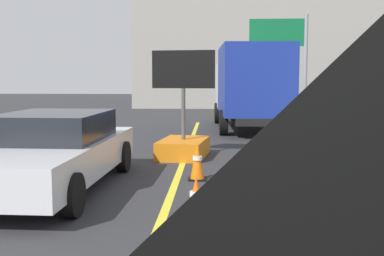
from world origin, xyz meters
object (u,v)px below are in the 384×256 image
object	(u,v)px
traffic_cone_mid_lane	(201,252)
traffic_cone_curbside	(197,161)
arrow_board_trailer	(183,138)
pickup_car	(52,151)
box_truck	(250,85)
highway_guide_sign	(289,48)
traffic_cone_far_lane	(196,198)

from	to	relation	value
traffic_cone_mid_lane	traffic_cone_curbside	bearing A→B (deg)	92.47
arrow_board_trailer	pickup_car	distance (m)	4.20
traffic_cone_curbside	pickup_car	bearing A→B (deg)	-161.77
arrow_board_trailer	box_truck	size ratio (longest dim) A/B	0.39
arrow_board_trailer	box_truck	bearing A→B (deg)	71.62
box_truck	highway_guide_sign	xyz separation A→B (m)	(2.18, 4.73, 1.68)
box_truck	traffic_cone_mid_lane	bearing A→B (deg)	-96.03
arrow_board_trailer	traffic_cone_mid_lane	bearing A→B (deg)	-85.01
traffic_cone_mid_lane	box_truck	bearing A→B (deg)	83.97
pickup_car	traffic_cone_far_lane	bearing A→B (deg)	-32.65
highway_guide_sign	traffic_cone_curbside	xyz separation A→B (m)	(-3.89, -13.98, -3.04)
box_truck	traffic_cone_far_lane	xyz separation A→B (m)	(-1.63, -11.85, -1.44)
highway_guide_sign	traffic_cone_far_lane	size ratio (longest dim) A/B	8.06
arrow_board_trailer	box_truck	distance (m)	6.99
arrow_board_trailer	traffic_cone_curbside	xyz separation A→B (m)	(0.46, -2.73, -0.10)
traffic_cone_far_lane	box_truck	bearing A→B (deg)	82.14
pickup_car	traffic_cone_mid_lane	size ratio (longest dim) A/B	6.76
highway_guide_sign	traffic_cone_far_lane	xyz separation A→B (m)	(-3.81, -16.58, -3.12)
arrow_board_trailer	traffic_cone_mid_lane	size ratio (longest dim) A/B	3.53
pickup_car	highway_guide_sign	distance (m)	16.44
arrow_board_trailer	traffic_cone_mid_lane	xyz separation A→B (m)	(0.67, -7.66, -0.10)
traffic_cone_mid_lane	traffic_cone_curbside	world-z (taller)	traffic_cone_curbside
pickup_car	traffic_cone_curbside	world-z (taller)	pickup_car
traffic_cone_far_lane	traffic_cone_curbside	size ratio (longest dim) A/B	0.81
highway_guide_sign	traffic_cone_mid_lane	distance (m)	19.51
highway_guide_sign	traffic_cone_curbside	size ratio (longest dim) A/B	6.51
highway_guide_sign	traffic_cone_mid_lane	bearing A→B (deg)	-101.00
pickup_car	highway_guide_sign	size ratio (longest dim) A/B	1.03
arrow_board_trailer	traffic_cone_mid_lane	world-z (taller)	arrow_board_trailer
pickup_car	traffic_cone_curbside	xyz separation A→B (m)	(2.62, 0.86, -0.32)
box_truck	traffic_cone_mid_lane	world-z (taller)	box_truck
box_truck	traffic_cone_curbside	world-z (taller)	box_truck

